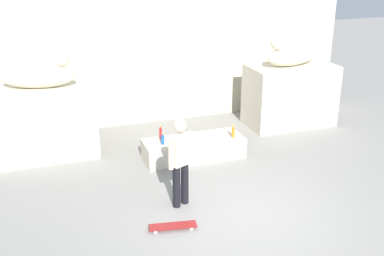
% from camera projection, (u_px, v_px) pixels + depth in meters
% --- Properties ---
extents(ground_plane, '(40.00, 40.00, 0.00)m').
position_uv_depth(ground_plane, '(247.00, 221.00, 8.15)').
color(ground_plane, gray).
extents(facade_wall, '(10.44, 0.60, 5.50)m').
position_uv_depth(facade_wall, '(157.00, 17.00, 12.15)').
color(facade_wall, '#BAB69D').
rests_on(facade_wall, ground_plane).
extents(pedestal_left, '(2.25, 1.19, 1.59)m').
position_uv_depth(pedestal_left, '(43.00, 122.00, 10.44)').
color(pedestal_left, beige).
rests_on(pedestal_left, ground_plane).
extents(pedestal_right, '(2.25, 1.19, 1.59)m').
position_uv_depth(pedestal_right, '(290.00, 95.00, 12.35)').
color(pedestal_right, beige).
rests_on(pedestal_right, ground_plane).
extents(statue_reclining_left, '(1.69, 0.91, 0.78)m').
position_uv_depth(statue_reclining_left, '(39.00, 75.00, 10.06)').
color(statue_reclining_left, beige).
rests_on(statue_reclining_left, pedestal_left).
extents(statue_reclining_right, '(1.68, 0.89, 0.78)m').
position_uv_depth(statue_reclining_right, '(292.00, 55.00, 11.94)').
color(statue_reclining_right, beige).
rests_on(statue_reclining_right, pedestal_right).
extents(ledge_block, '(2.23, 0.81, 0.45)m').
position_uv_depth(ledge_block, '(194.00, 148.00, 10.53)').
color(ledge_block, beige).
rests_on(ledge_block, ground_plane).
extents(skater, '(0.50, 0.33, 1.67)m').
position_uv_depth(skater, '(180.00, 159.00, 8.34)').
color(skater, black).
rests_on(skater, ground_plane).
extents(skateboard, '(0.82, 0.33, 0.08)m').
position_uv_depth(skateboard, '(173.00, 226.00, 7.89)').
color(skateboard, maroon).
rests_on(skateboard, ground_plane).
extents(bottle_blue, '(0.07, 0.07, 0.26)m').
position_uv_depth(bottle_blue, '(163.00, 140.00, 10.14)').
color(bottle_blue, '#194C99').
rests_on(bottle_blue, ledge_block).
extents(bottle_red, '(0.07, 0.07, 0.30)m').
position_uv_depth(bottle_red, '(161.00, 133.00, 10.43)').
color(bottle_red, red).
rests_on(bottle_red, ledge_block).
extents(bottle_orange, '(0.07, 0.07, 0.29)m').
position_uv_depth(bottle_orange, '(233.00, 132.00, 10.49)').
color(bottle_orange, orange).
rests_on(bottle_orange, ledge_block).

